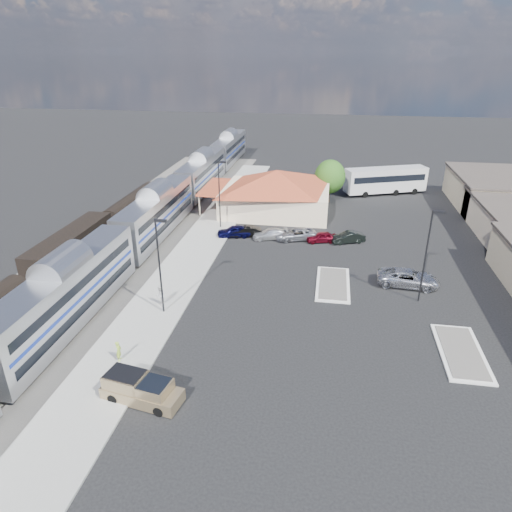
% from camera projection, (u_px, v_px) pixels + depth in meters
% --- Properties ---
extents(ground, '(280.00, 280.00, 0.00)m').
position_uv_depth(ground, '(292.00, 291.00, 44.89)').
color(ground, black).
rests_on(ground, ground).
extents(railbed, '(16.00, 100.00, 0.12)m').
position_uv_depth(railbed, '(125.00, 246.00, 55.17)').
color(railbed, '#4C4944').
rests_on(railbed, ground).
extents(platform, '(5.50, 92.00, 0.18)m').
position_uv_depth(platform, '(192.00, 257.00, 52.03)').
color(platform, gray).
rests_on(platform, ground).
extents(passenger_train, '(3.00, 104.00, 5.55)m').
position_uv_depth(passenger_train, '(157.00, 215.00, 56.93)').
color(passenger_train, silver).
rests_on(passenger_train, ground).
extents(freight_cars, '(2.80, 46.00, 4.00)m').
position_uv_depth(freight_cars, '(72.00, 251.00, 49.17)').
color(freight_cars, black).
rests_on(freight_cars, ground).
extents(station_depot, '(18.35, 12.24, 6.20)m').
position_uv_depth(station_depot, '(276.00, 191.00, 65.88)').
color(station_depot, beige).
rests_on(station_depot, ground).
extents(traffic_island_south, '(3.30, 7.50, 0.21)m').
position_uv_depth(traffic_island_south, '(333.00, 284.00, 46.06)').
color(traffic_island_south, silver).
rests_on(traffic_island_south, ground).
extents(traffic_island_north, '(3.30, 7.50, 0.21)m').
position_uv_depth(traffic_island_north, '(461.00, 352.00, 35.58)').
color(traffic_island_north, silver).
rests_on(traffic_island_north, ground).
extents(lamp_plat_s, '(1.08, 0.25, 9.00)m').
position_uv_depth(lamp_plat_s, '(160.00, 259.00, 38.91)').
color(lamp_plat_s, black).
rests_on(lamp_plat_s, ground).
extents(lamp_plat_n, '(1.08, 0.25, 9.00)m').
position_uv_depth(lamp_plat_n, '(220.00, 189.00, 58.71)').
color(lamp_plat_n, black).
rests_on(lamp_plat_n, ground).
extents(lamp_lot, '(1.08, 0.25, 9.00)m').
position_uv_depth(lamp_lot, '(428.00, 249.00, 40.92)').
color(lamp_lot, black).
rests_on(lamp_lot, ground).
extents(tree_depot, '(4.71, 4.71, 6.63)m').
position_uv_depth(tree_depot, '(330.00, 177.00, 69.80)').
color(tree_depot, '#382314').
rests_on(tree_depot, ground).
extents(pickup_truck, '(5.70, 2.90, 1.88)m').
position_uv_depth(pickup_truck, '(142.00, 390.00, 30.46)').
color(pickup_truck, '#9C8560').
rests_on(pickup_truck, ground).
extents(suv, '(6.26, 3.27, 1.68)m').
position_uv_depth(suv, '(408.00, 278.00, 45.60)').
color(suv, '#ADAEB5').
rests_on(suv, ground).
extents(coach_bus, '(13.56, 7.66, 4.31)m').
position_uv_depth(coach_bus, '(386.00, 179.00, 74.50)').
color(coach_bus, white).
rests_on(coach_bus, ground).
extents(person_a, '(0.48, 0.65, 1.63)m').
position_uv_depth(person_a, '(119.00, 351.00, 34.25)').
color(person_a, '#9FC33D').
rests_on(person_a, platform).
extents(person_b, '(0.95, 1.10, 1.92)m').
position_uv_depth(person_b, '(160.00, 296.00, 41.72)').
color(person_b, silver).
rests_on(person_b, platform).
extents(parked_car_a, '(4.67, 2.85, 1.49)m').
position_uv_depth(parked_car_a, '(234.00, 231.00, 57.75)').
color(parked_car_a, '#0B0B38').
rests_on(parked_car_a, ground).
extents(parked_car_b, '(4.31, 2.47, 1.34)m').
position_uv_depth(parked_car_b, '(245.00, 231.00, 57.85)').
color(parked_car_b, black).
rests_on(parked_car_b, ground).
extents(parked_car_c, '(4.73, 3.08, 1.27)m').
position_uv_depth(parked_car_c, '(270.00, 234.00, 57.12)').
color(parked_car_c, silver).
rests_on(parked_car_c, ground).
extents(parked_car_d, '(5.69, 3.94, 1.44)m').
position_uv_depth(parked_car_d, '(296.00, 234.00, 56.89)').
color(parked_car_d, gray).
rests_on(parked_car_d, ground).
extents(parked_car_e, '(4.04, 2.45, 1.29)m').
position_uv_depth(parked_car_e, '(321.00, 237.00, 56.18)').
color(parked_car_e, maroon).
rests_on(parked_car_e, ground).
extents(parked_car_f, '(4.41, 2.87, 1.37)m').
position_uv_depth(parked_car_f, '(348.00, 237.00, 55.96)').
color(parked_car_f, black).
rests_on(parked_car_f, ground).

